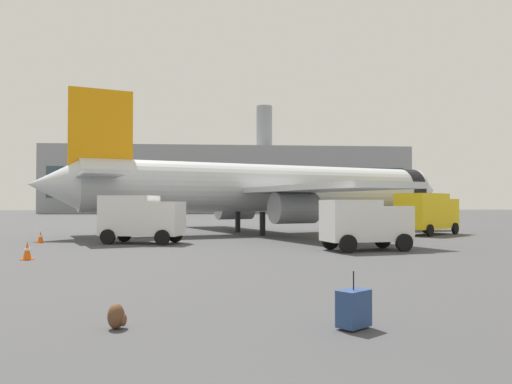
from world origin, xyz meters
TOP-DOWN VIEW (x-y plane):
  - airplane_at_gate at (4.01, 38.19)m, footprint 34.61×31.68m
  - service_truck at (-4.84, 28.37)m, footprint 5.20×3.50m
  - fuel_truck at (16.05, 35.42)m, footprint 6.15×5.68m
  - cargo_van at (7.28, 22.67)m, footprint 4.70×3.05m
  - safety_cone_near at (12.95, 41.50)m, footprint 0.44×0.44m
  - safety_cone_mid at (-8.40, 19.64)m, footprint 0.44×0.44m
  - safety_cone_far at (-11.10, 29.38)m, footprint 0.44×0.44m
  - safety_cone_outer at (-3.09, 38.61)m, footprint 0.44×0.44m
  - rolling_suitcase at (2.26, 6.78)m, footprint 0.75×0.71m
  - traveller_backpack at (-2.26, 7.15)m, footprint 0.36×0.40m
  - terminal_building at (3.39, 136.25)m, footprint 95.69×20.35m

SIDE VIEW (x-z plane):
  - traveller_backpack at x=-2.26m, z-range -0.01..0.47m
  - safety_cone_near at x=12.95m, z-range -0.01..0.64m
  - safety_cone_far at x=-11.10m, z-range -0.01..0.71m
  - safety_cone_outer at x=-3.09m, z-range -0.01..0.77m
  - safety_cone_mid at x=-8.40m, z-range -0.01..0.78m
  - rolling_suitcase at x=2.26m, z-range -0.16..0.94m
  - cargo_van at x=7.28m, z-range 0.15..2.75m
  - service_truck at x=-4.84m, z-range 0.16..3.05m
  - fuel_truck at x=16.05m, z-range 0.17..3.37m
  - airplane_at_gate at x=4.01m, z-range -1.59..8.91m
  - terminal_building at x=3.39m, z-range -5.90..23.59m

